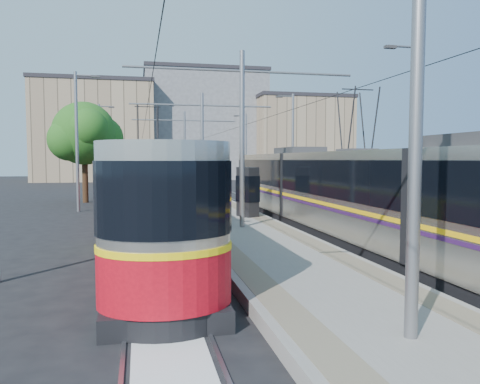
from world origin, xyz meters
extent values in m
plane|color=black|center=(0.00, 0.00, 0.00)|extent=(160.00, 160.00, 0.00)
cube|color=gray|center=(0.00, 17.00, 0.15)|extent=(4.00, 50.00, 0.30)
cube|color=gray|center=(-1.45, 17.00, 0.30)|extent=(0.70, 50.00, 0.01)
cube|color=gray|center=(1.45, 17.00, 0.30)|extent=(0.70, 50.00, 0.01)
cube|color=gray|center=(-4.32, 17.00, 0.01)|extent=(0.07, 70.00, 0.03)
cube|color=gray|center=(-2.88, 17.00, 0.01)|extent=(0.07, 70.00, 0.03)
cube|color=gray|center=(2.88, 17.00, 0.01)|extent=(0.07, 70.00, 0.03)
cube|color=gray|center=(4.32, 17.00, 0.01)|extent=(0.07, 70.00, 0.03)
cube|color=silver|center=(-3.60, -3.00, 0.01)|extent=(1.20, 5.00, 0.01)
cube|color=black|center=(-3.60, 12.40, 0.20)|extent=(2.30, 29.93, 0.40)
cube|color=beige|center=(-3.60, 12.40, 1.85)|extent=(2.40, 28.33, 2.90)
cube|color=black|center=(-3.60, 12.40, 2.35)|extent=(2.43, 28.33, 1.30)
cube|color=yellow|center=(-3.60, 12.40, 1.45)|extent=(2.43, 28.33, 0.12)
cube|color=red|center=(-3.60, 12.40, 0.95)|extent=(2.42, 28.33, 1.10)
cube|color=#2D2D30|center=(-3.60, 12.40, 3.45)|extent=(1.68, 3.00, 0.30)
cube|color=black|center=(3.60, 5.25, 0.20)|extent=(2.30, 30.50, 0.40)
cube|color=#A6A398|center=(3.60, 5.25, 1.85)|extent=(2.40, 28.90, 2.90)
cube|color=black|center=(3.60, 5.25, 2.35)|extent=(2.43, 28.90, 1.30)
cube|color=yellow|center=(3.60, 5.25, 1.45)|extent=(2.43, 28.90, 0.12)
cube|color=#331447|center=(3.60, 5.25, 1.30)|extent=(2.43, 28.90, 0.10)
cube|color=#2D2D30|center=(3.60, 5.25, 3.45)|extent=(1.68, 3.00, 0.30)
cylinder|color=gray|center=(0.00, -4.00, 3.80)|extent=(0.20, 0.20, 7.00)
cylinder|color=gray|center=(0.00, 8.00, 3.80)|extent=(0.20, 0.20, 7.00)
cylinder|color=gray|center=(0.00, 8.00, 6.50)|extent=(9.20, 0.10, 0.10)
cylinder|color=gray|center=(0.00, 20.00, 3.80)|extent=(0.20, 0.20, 7.00)
cylinder|color=gray|center=(0.00, 20.00, 6.50)|extent=(9.20, 0.10, 0.10)
cylinder|color=gray|center=(0.00, 32.00, 3.80)|extent=(0.20, 0.20, 7.00)
cylinder|color=gray|center=(0.00, 32.00, 6.50)|extent=(9.20, 0.10, 0.10)
cylinder|color=black|center=(-3.60, 17.00, 5.55)|extent=(0.02, 70.00, 0.02)
cylinder|color=black|center=(3.60, 17.00, 5.55)|extent=(0.02, 70.00, 0.02)
cylinder|color=gray|center=(-7.50, 18.00, 4.00)|extent=(0.18, 0.18, 8.00)
cube|color=#2D2D30|center=(-6.40, 18.00, 7.75)|extent=(0.50, 0.22, 0.12)
cylinder|color=gray|center=(-7.50, 34.00, 4.00)|extent=(0.18, 0.18, 8.00)
cube|color=#2D2D30|center=(-6.40, 34.00, 7.75)|extent=(0.50, 0.22, 0.12)
cylinder|color=gray|center=(7.50, 8.00, 4.00)|extent=(0.18, 0.18, 8.00)
cube|color=#2D2D30|center=(6.40, 8.00, 7.75)|extent=(0.50, 0.22, 0.12)
cylinder|color=gray|center=(7.50, 24.00, 4.00)|extent=(0.18, 0.18, 8.00)
cube|color=#2D2D30|center=(6.40, 24.00, 7.75)|extent=(0.50, 0.22, 0.12)
cylinder|color=gray|center=(7.50, 40.00, 4.00)|extent=(0.18, 0.18, 8.00)
cube|color=#2D2D30|center=(6.40, 40.00, 7.75)|extent=(0.50, 0.22, 0.12)
cube|color=black|center=(1.01, 11.32, 1.48)|extent=(0.97, 1.18, 2.35)
cube|color=black|center=(1.01, 11.32, 1.63)|extent=(1.02, 1.24, 1.23)
cylinder|color=#382314|center=(-7.73, 23.93, 1.46)|extent=(0.40, 0.40, 2.91)
sphere|color=#1C4B15|center=(-7.73, 23.93, 4.82)|extent=(4.37, 4.37, 4.37)
sphere|color=#1C4B15|center=(-6.64, 24.66, 4.55)|extent=(3.09, 3.09, 3.09)
cube|color=tan|center=(-10.00, 60.00, 6.74)|extent=(16.00, 12.00, 13.47)
cube|color=#262328|center=(-10.00, 60.00, 13.72)|extent=(16.32, 12.24, 0.50)
cube|color=gray|center=(6.00, 64.00, 8.06)|extent=(18.00, 14.00, 16.13)
cube|color=#262328|center=(6.00, 64.00, 16.38)|extent=(18.36, 14.28, 0.50)
cube|color=tan|center=(20.00, 58.00, 5.99)|extent=(14.00, 10.00, 11.99)
cube|color=#262328|center=(20.00, 58.00, 12.24)|extent=(14.28, 10.20, 0.50)
camera|label=1|loc=(-4.03, -10.28, 3.02)|focal=35.00mm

